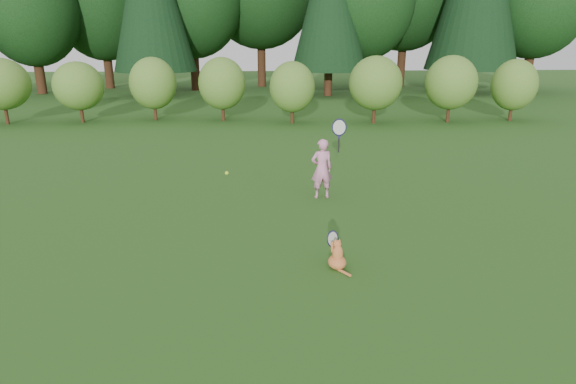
{
  "coord_description": "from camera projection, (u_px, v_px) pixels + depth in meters",
  "views": [
    {
      "loc": [
        -0.33,
        -7.29,
        3.24
      ],
      "look_at": [
        0.2,
        0.8,
        0.7
      ],
      "focal_mm": 30.0,
      "sensor_mm": 36.0,
      "label": 1
    }
  ],
  "objects": [
    {
      "name": "cat",
      "position": [
        337.0,
        253.0,
        7.15
      ],
      "size": [
        0.35,
        0.64,
        0.63
      ],
      "rotation": [
        0.0,
        0.0,
        0.11
      ],
      "color": "#B65823",
      "rests_on": "ground"
    },
    {
      "name": "child",
      "position": [
        322.0,
        167.0,
        10.27
      ],
      "size": [
        0.73,
        0.41,
        1.93
      ],
      "rotation": [
        0.0,
        0.0,
        3.31
      ],
      "color": "pink",
      "rests_on": "ground"
    },
    {
      "name": "tennis_ball",
      "position": [
        227.0,
        173.0,
        8.68
      ],
      "size": [
        0.07,
        0.07,
        0.07
      ],
      "color": "#AEDA19",
      "rests_on": "ground"
    },
    {
      "name": "ground",
      "position": [
        279.0,
        247.0,
        7.94
      ],
      "size": [
        100.0,
        100.0,
        0.0
      ],
      "primitive_type": "plane",
      "color": "#204A15",
      "rests_on": "ground"
    },
    {
      "name": "shrub_row",
      "position": [
        264.0,
        88.0,
        19.89
      ],
      "size": [
        28.0,
        3.0,
        2.8
      ],
      "primitive_type": null,
      "color": "#517524",
      "rests_on": "ground"
    }
  ]
}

